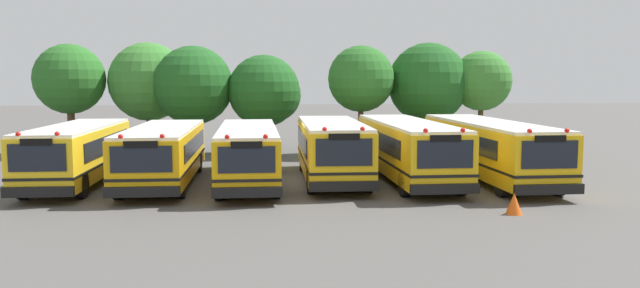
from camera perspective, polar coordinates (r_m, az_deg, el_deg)
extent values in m
plane|color=#514F4C|center=(26.65, -2.90, -3.46)|extent=(160.00, 160.00, 0.00)
cube|color=yellow|center=(27.56, -21.51, -0.72)|extent=(2.48, 9.17, 2.00)
cube|color=white|center=(27.47, -21.60, 1.47)|extent=(2.43, 8.98, 0.12)
cube|color=black|center=(23.31, -24.60, -4.06)|extent=(2.40, 0.19, 0.36)
cube|color=black|center=(23.19, -24.69, -1.17)|extent=(1.93, 0.09, 0.96)
cube|color=black|center=(27.51, -18.97, 0.03)|extent=(0.14, 7.13, 0.72)
cube|color=black|center=(28.17, -23.70, -0.02)|extent=(0.14, 7.13, 0.72)
cube|color=black|center=(27.61, -21.48, -1.55)|extent=(2.50, 9.26, 0.10)
sphere|color=red|center=(23.06, -23.13, 0.86)|extent=(0.18, 0.18, 0.18)
sphere|color=red|center=(23.49, -26.13, 0.82)|extent=(0.18, 0.18, 0.18)
cube|color=black|center=(23.12, -24.76, 0.16)|extent=(1.06, 0.09, 0.24)
cylinder|color=black|center=(24.38, -21.16, -3.56)|extent=(0.29, 1.00, 1.00)
cylinder|color=black|center=(25.02, -25.73, -3.52)|extent=(0.29, 1.00, 1.00)
cylinder|color=black|center=(30.07, -18.09, -1.70)|extent=(0.29, 1.00, 1.00)
cylinder|color=black|center=(30.59, -21.87, -1.71)|extent=(0.29, 1.00, 1.00)
cube|color=#EAA80C|center=(26.74, -14.28, -0.77)|extent=(2.64, 9.67, 1.91)
cube|color=white|center=(26.64, -14.33, 1.40)|extent=(2.58, 9.48, 0.12)
cube|color=black|center=(22.08, -16.14, -4.28)|extent=(2.60, 0.18, 0.36)
cube|color=black|center=(21.96, -16.20, -1.37)|extent=(2.09, 0.08, 0.92)
cube|color=black|center=(26.84, -11.47, -0.03)|extent=(0.11, 7.52, 0.69)
cube|color=black|center=(27.23, -16.89, -0.08)|extent=(0.11, 7.52, 0.69)
cube|color=black|center=(26.79, -14.25, -1.59)|extent=(2.66, 9.77, 0.10)
sphere|color=red|center=(21.93, -14.38, 0.70)|extent=(0.18, 0.18, 0.18)
sphere|color=red|center=(22.19, -17.95, 0.65)|extent=(0.18, 0.18, 0.18)
cube|color=black|center=(21.89, -16.24, -0.05)|extent=(1.15, 0.09, 0.24)
cylinder|color=black|center=(23.34, -12.74, -3.71)|extent=(0.29, 1.00, 1.00)
cylinder|color=black|center=(23.73, -18.18, -3.71)|extent=(0.29, 1.00, 1.00)
cylinder|color=black|center=(29.68, -11.19, -1.61)|extent=(0.29, 1.00, 1.00)
cylinder|color=black|center=(29.99, -15.51, -1.64)|extent=(0.29, 1.00, 1.00)
cube|color=#EAA80C|center=(26.22, -6.68, -0.76)|extent=(2.39, 10.10, 1.91)
cube|color=white|center=(26.12, -6.70, 1.45)|extent=(2.35, 9.90, 0.12)
cube|color=black|center=(21.28, -6.76, -4.46)|extent=(2.42, 0.16, 0.36)
cube|color=black|center=(21.15, -6.79, -1.46)|extent=(1.95, 0.06, 0.92)
cube|color=black|center=(26.50, -4.07, 0.00)|extent=(0.05, 7.87, 0.69)
cube|color=black|center=(26.52, -9.29, -0.06)|extent=(0.05, 7.87, 0.69)
cube|color=black|center=(26.27, -6.67, -1.59)|extent=(2.42, 10.20, 0.10)
sphere|color=red|center=(21.24, -5.05, 0.68)|extent=(0.18, 0.18, 0.18)
sphere|color=red|center=(21.25, -8.58, 0.64)|extent=(0.18, 0.18, 0.18)
cube|color=black|center=(21.08, -6.81, -0.09)|extent=(1.07, 0.08, 0.24)
cylinder|color=black|center=(22.74, -4.08, -3.83)|extent=(0.28, 1.00, 1.00)
cylinder|color=black|center=(22.76, -9.37, -3.89)|extent=(0.28, 1.00, 1.00)
cylinder|color=black|center=(29.55, -4.58, -1.55)|extent=(0.28, 1.00, 1.00)
cylinder|color=black|center=(29.57, -8.64, -1.59)|extent=(0.28, 1.00, 1.00)
cube|color=yellow|center=(26.71, 1.09, -0.42)|extent=(2.75, 9.08, 2.07)
cube|color=white|center=(26.61, 1.09, 1.93)|extent=(2.69, 8.90, 0.12)
cube|color=black|center=(22.32, 2.24, -3.93)|extent=(2.56, 0.23, 0.36)
cube|color=black|center=(22.19, 2.24, -0.78)|extent=(2.06, 0.11, 1.00)
cube|color=black|center=(27.12, 3.70, 0.37)|extent=(0.23, 7.03, 0.75)
cube|color=black|center=(26.88, -1.68, 0.33)|extent=(0.23, 7.03, 0.75)
cube|color=black|center=(26.76, 1.09, -1.30)|extent=(2.77, 9.17, 0.10)
sphere|color=red|center=(22.37, 3.95, 1.39)|extent=(0.18, 0.18, 0.18)
sphere|color=red|center=(22.21, 0.43, 1.37)|extent=(0.18, 0.18, 0.18)
cube|color=black|center=(22.12, 2.25, 0.67)|extent=(1.13, 0.11, 0.24)
cylinder|color=black|center=(23.92, 4.48, -3.35)|extent=(0.31, 1.01, 1.00)
cylinder|color=black|center=(23.67, -0.86, -3.43)|extent=(0.31, 1.01, 1.00)
cylinder|color=black|center=(29.61, 2.71, -1.52)|extent=(0.31, 1.01, 1.00)
cylinder|color=black|center=(29.42, -1.59, -1.56)|extent=(0.31, 1.01, 1.00)
cube|color=yellow|center=(27.25, 8.05, -0.35)|extent=(2.48, 10.73, 2.07)
cube|color=white|center=(27.15, 8.09, 1.95)|extent=(2.43, 10.52, 0.12)
cube|color=black|center=(22.20, 11.48, -4.10)|extent=(2.50, 0.17, 0.36)
cube|color=black|center=(22.07, 11.51, -0.94)|extent=(2.01, 0.06, 0.99)
cube|color=black|center=(27.84, 10.40, 0.43)|extent=(0.06, 8.37, 0.75)
cube|color=black|center=(27.23, 5.37, 0.38)|extent=(0.06, 8.37, 0.75)
cube|color=black|center=(27.30, 8.04, -1.22)|extent=(2.50, 10.84, 0.10)
sphere|color=red|center=(22.36, 13.07, 1.24)|extent=(0.18, 0.18, 0.18)
sphere|color=red|center=(21.95, 9.74, 1.22)|extent=(0.18, 0.18, 0.18)
cube|color=black|center=(22.00, 11.54, 0.51)|extent=(1.10, 0.08, 0.24)
cylinder|color=black|center=(23.92, 12.89, -3.48)|extent=(0.28, 1.00, 1.00)
cylinder|color=black|center=(23.31, 7.83, -3.63)|extent=(0.28, 1.00, 1.00)
cylinder|color=black|center=(31.05, 8.36, -1.22)|extent=(0.28, 1.00, 1.00)
cylinder|color=black|center=(30.58, 4.41, -1.29)|extent=(0.28, 1.00, 1.00)
cube|color=yellow|center=(28.16, 15.27, -0.31)|extent=(2.57, 11.25, 2.07)
cube|color=white|center=(28.06, 15.33, 1.91)|extent=(2.52, 11.03, 0.12)
cube|color=black|center=(23.14, 20.41, -3.95)|extent=(2.55, 0.18, 0.36)
cube|color=black|center=(23.01, 20.47, -0.93)|extent=(2.05, 0.07, 0.99)
cube|color=black|center=(28.89, 17.41, 0.44)|extent=(0.09, 8.76, 0.74)
cube|color=black|center=(27.96, 12.64, 0.40)|extent=(0.09, 8.76, 0.74)
cube|color=black|center=(28.21, 15.24, -1.14)|extent=(2.60, 11.36, 0.10)
sphere|color=red|center=(23.40, 21.86, 1.15)|extent=(0.18, 0.18, 0.18)
sphere|color=red|center=(22.78, 18.81, 1.14)|extent=(0.18, 0.18, 0.18)
cube|color=black|center=(22.95, 20.53, 0.46)|extent=(1.13, 0.09, 0.24)
cylinder|color=black|center=(24.94, 21.17, -3.35)|extent=(0.29, 1.00, 1.00)
cylinder|color=black|center=(23.99, 16.45, -3.55)|extent=(0.29, 1.00, 1.00)
cylinder|color=black|center=(32.19, 14.56, -1.10)|extent=(0.29, 1.00, 1.00)
cylinder|color=black|center=(31.47, 10.77, -1.17)|extent=(0.29, 1.00, 1.00)
cylinder|color=#4C3823|center=(38.75, -21.98, 1.22)|extent=(0.43, 0.43, 2.87)
sphere|color=#286623|center=(38.63, -22.15, 5.59)|extent=(4.05, 4.05, 4.05)
sphere|color=#286623|center=(38.53, -23.19, 5.16)|extent=(2.52, 2.52, 2.52)
cylinder|color=#4C3823|center=(38.37, -15.46, 1.11)|extent=(0.37, 0.37, 2.47)
sphere|color=#387A2D|center=(38.24, -15.59, 5.57)|extent=(4.66, 4.66, 4.66)
sphere|color=#387A2D|center=(37.79, -14.75, 5.42)|extent=(3.02, 3.02, 3.02)
cylinder|color=#4C3823|center=(36.60, -11.52, 0.85)|extent=(0.31, 0.31, 2.31)
sphere|color=#1E561E|center=(36.46, -11.62, 5.34)|extent=(4.56, 4.56, 4.56)
sphere|color=#1E561E|center=(36.33, -12.56, 4.84)|extent=(2.61, 2.61, 2.61)
cylinder|color=#4C3823|center=(36.08, -5.16, 0.73)|extent=(0.33, 0.33, 2.13)
sphere|color=#1E561E|center=(35.93, -5.20, 4.91)|extent=(4.17, 4.17, 4.17)
sphere|color=#1E561E|center=(36.15, -4.23, 4.55)|extent=(3.11, 3.11, 3.11)
cylinder|color=#4C3823|center=(35.81, 3.78, 1.37)|extent=(0.32, 0.32, 2.96)
sphere|color=#286623|center=(35.69, 3.81, 6.04)|extent=(3.82, 3.82, 3.82)
sphere|color=#286623|center=(35.60, 3.76, 5.75)|extent=(2.16, 2.16, 2.16)
cylinder|color=#4C3823|center=(37.33, 9.88, 1.02)|extent=(0.48, 0.48, 2.37)
sphere|color=#1E561E|center=(37.19, 9.96, 5.58)|extent=(4.75, 4.75, 4.75)
sphere|color=#1E561E|center=(37.29, 10.45, 5.92)|extent=(2.68, 2.68, 2.68)
cylinder|color=#4C3823|center=(37.64, 14.59, 1.41)|extent=(0.31, 0.31, 2.96)
sphere|color=#387A2D|center=(37.52, 14.70, 5.67)|extent=(3.51, 3.51, 3.51)
sphere|color=#387A2D|center=(37.83, 14.70, 5.45)|extent=(2.34, 2.34, 2.34)
cone|color=#EA5914|center=(21.12, 17.50, -5.28)|extent=(0.53, 0.53, 0.70)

